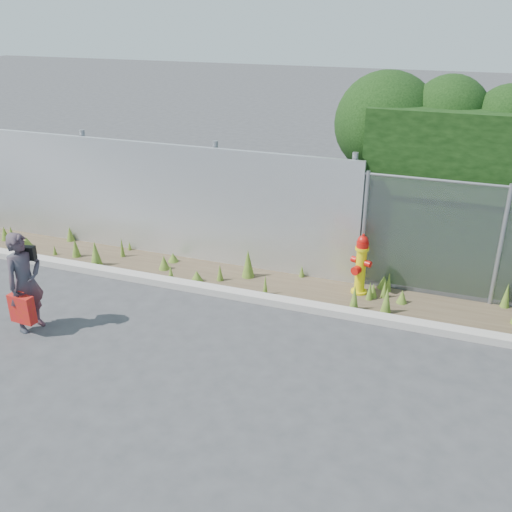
% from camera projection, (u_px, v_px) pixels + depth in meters
% --- Properties ---
extents(ground, '(80.00, 80.00, 0.00)m').
position_uv_depth(ground, '(241.00, 365.00, 7.78)').
color(ground, '#363639').
rests_on(ground, ground).
extents(curb, '(16.00, 0.22, 0.12)m').
position_uv_depth(curb, '(282.00, 302.00, 9.30)').
color(curb, '#A69F96').
rests_on(curb, ground).
extents(weed_strip, '(16.00, 1.28, 0.54)m').
position_uv_depth(weed_strip, '(298.00, 282.00, 9.78)').
color(weed_strip, '#493A29').
rests_on(weed_strip, ground).
extents(corrugated_fence, '(8.50, 0.21, 2.30)m').
position_uv_depth(corrugated_fence, '(141.00, 198.00, 10.94)').
color(corrugated_fence, silver).
rests_on(corrugated_fence, ground).
extents(fire_hydrant, '(0.36, 0.33, 1.09)m').
position_uv_depth(fire_hydrant, '(361.00, 265.00, 9.49)').
color(fire_hydrant, yellow).
rests_on(fire_hydrant, ground).
extents(woman, '(0.51, 0.64, 1.54)m').
position_uv_depth(woman, '(25.00, 282.00, 8.37)').
color(woman, '#0D4A55').
rests_on(woman, ground).
extents(red_tote_bag, '(0.39, 0.14, 0.51)m').
position_uv_depth(red_tote_bag, '(22.00, 309.00, 8.37)').
color(red_tote_bag, '#AD2A09').
extents(black_shoulder_bag, '(0.27, 0.11, 0.20)m').
position_uv_depth(black_shoulder_bag, '(26.00, 253.00, 8.32)').
color(black_shoulder_bag, black).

